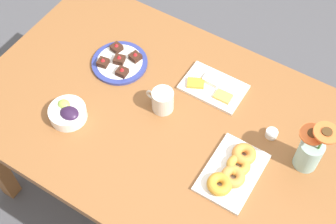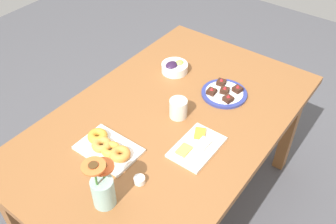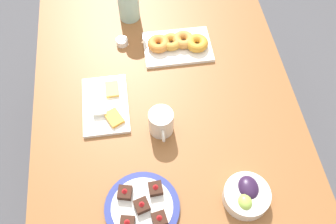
{
  "view_description": "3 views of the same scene",
  "coord_description": "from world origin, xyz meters",
  "px_view_note": "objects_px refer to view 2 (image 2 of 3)",
  "views": [
    {
      "loc": [
        -0.55,
        0.89,
        2.3
      ],
      "look_at": [
        0.0,
        0.0,
        0.78
      ],
      "focal_mm": 50.0,
      "sensor_mm": 36.0,
      "label": 1
    },
    {
      "loc": [
        -1.1,
        -0.82,
        2.0
      ],
      "look_at": [
        0.0,
        0.0,
        0.78
      ],
      "focal_mm": 40.0,
      "sensor_mm": 36.0,
      "label": 2
    },
    {
      "loc": [
        0.71,
        -0.1,
        1.93
      ],
      "look_at": [
        0.0,
        0.0,
        0.78
      ],
      "focal_mm": 40.0,
      "sensor_mm": 36.0,
      "label": 3
    }
  ],
  "objects_px": {
    "dining_table": "(168,130)",
    "coffee_mug": "(178,108)",
    "flower_vase": "(103,189)",
    "grape_bowl": "(174,67)",
    "cheese_platter": "(197,146)",
    "croissant_platter": "(108,147)",
    "jam_cup_honey": "(139,180)",
    "dessert_plate": "(224,93)"
  },
  "relations": [
    {
      "from": "jam_cup_honey",
      "to": "dessert_plate",
      "type": "height_order",
      "value": "dessert_plate"
    },
    {
      "from": "dining_table",
      "to": "croissant_platter",
      "type": "relative_size",
      "value": 5.71
    },
    {
      "from": "grape_bowl",
      "to": "croissant_platter",
      "type": "bearing_deg",
      "value": -169.84
    },
    {
      "from": "coffee_mug",
      "to": "flower_vase",
      "type": "bearing_deg",
      "value": -173.7
    },
    {
      "from": "flower_vase",
      "to": "dining_table",
      "type": "bearing_deg",
      "value": 9.96
    },
    {
      "from": "coffee_mug",
      "to": "cheese_platter",
      "type": "distance_m",
      "value": 0.24
    },
    {
      "from": "cheese_platter",
      "to": "croissant_platter",
      "type": "xyz_separation_m",
      "value": [
        -0.26,
        0.31,
        0.01
      ]
    },
    {
      "from": "coffee_mug",
      "to": "jam_cup_honey",
      "type": "xyz_separation_m",
      "value": [
        -0.43,
        -0.11,
        -0.04
      ]
    },
    {
      "from": "cheese_platter",
      "to": "grape_bowl",
      "type": "bearing_deg",
      "value": 45.81
    },
    {
      "from": "grape_bowl",
      "to": "cheese_platter",
      "type": "xyz_separation_m",
      "value": [
        -0.42,
        -0.43,
        -0.02
      ]
    },
    {
      "from": "cheese_platter",
      "to": "jam_cup_honey",
      "type": "relative_size",
      "value": 5.42
    },
    {
      "from": "coffee_mug",
      "to": "cheese_platter",
      "type": "xyz_separation_m",
      "value": [
        -0.13,
        -0.19,
        -0.04
      ]
    },
    {
      "from": "dining_table",
      "to": "cheese_platter",
      "type": "bearing_deg",
      "value": -109.84
    },
    {
      "from": "dining_table",
      "to": "coffee_mug",
      "type": "distance_m",
      "value": 0.15
    },
    {
      "from": "dessert_plate",
      "to": "flower_vase",
      "type": "bearing_deg",
      "value": 177.84
    },
    {
      "from": "croissant_platter",
      "to": "flower_vase",
      "type": "bearing_deg",
      "value": -139.01
    },
    {
      "from": "dining_table",
      "to": "cheese_platter",
      "type": "xyz_separation_m",
      "value": [
        -0.08,
        -0.23,
        0.1
      ]
    },
    {
      "from": "dining_table",
      "to": "grape_bowl",
      "type": "bearing_deg",
      "value": 31.47
    },
    {
      "from": "grape_bowl",
      "to": "dining_table",
      "type": "bearing_deg",
      "value": -148.53
    },
    {
      "from": "dessert_plate",
      "to": "jam_cup_honey",
      "type": "bearing_deg",
      "value": -178.98
    },
    {
      "from": "cheese_platter",
      "to": "jam_cup_honey",
      "type": "xyz_separation_m",
      "value": [
        -0.31,
        0.08,
        0.01
      ]
    },
    {
      "from": "grape_bowl",
      "to": "flower_vase",
      "type": "bearing_deg",
      "value": -161.07
    },
    {
      "from": "jam_cup_honey",
      "to": "dessert_plate",
      "type": "bearing_deg",
      "value": 1.02
    },
    {
      "from": "croissant_platter",
      "to": "dessert_plate",
      "type": "distance_m",
      "value": 0.7
    },
    {
      "from": "dining_table",
      "to": "flower_vase",
      "type": "xyz_separation_m",
      "value": [
        -0.55,
        -0.1,
        0.17
      ]
    },
    {
      "from": "croissant_platter",
      "to": "flower_vase",
      "type": "xyz_separation_m",
      "value": [
        -0.21,
        -0.18,
        0.06
      ]
    },
    {
      "from": "dessert_plate",
      "to": "croissant_platter",
      "type": "bearing_deg",
      "value": 162.01
    },
    {
      "from": "dining_table",
      "to": "jam_cup_honey",
      "type": "xyz_separation_m",
      "value": [
        -0.39,
        -0.14,
        0.1
      ]
    },
    {
      "from": "dining_table",
      "to": "croissant_platter",
      "type": "xyz_separation_m",
      "value": [
        -0.34,
        0.09,
        0.11
      ]
    },
    {
      "from": "dining_table",
      "to": "coffee_mug",
      "type": "relative_size",
      "value": 12.96
    },
    {
      "from": "flower_vase",
      "to": "cheese_platter",
      "type": "bearing_deg",
      "value": -15.5
    },
    {
      "from": "cheese_platter",
      "to": "flower_vase",
      "type": "relative_size",
      "value": 1.06
    },
    {
      "from": "dining_table",
      "to": "coffee_mug",
      "type": "height_order",
      "value": "coffee_mug"
    },
    {
      "from": "flower_vase",
      "to": "coffee_mug",
      "type": "bearing_deg",
      "value": 6.3
    },
    {
      "from": "dining_table",
      "to": "flower_vase",
      "type": "bearing_deg",
      "value": -170.04
    },
    {
      "from": "cheese_platter",
      "to": "dessert_plate",
      "type": "xyz_separation_m",
      "value": [
        0.41,
        0.1,
        0.0
      ]
    },
    {
      "from": "coffee_mug",
      "to": "jam_cup_honey",
      "type": "distance_m",
      "value": 0.45
    },
    {
      "from": "coffee_mug",
      "to": "dining_table",
      "type": "bearing_deg",
      "value": 145.75
    },
    {
      "from": "grape_bowl",
      "to": "cheese_platter",
      "type": "distance_m",
      "value": 0.6
    },
    {
      "from": "croissant_platter",
      "to": "jam_cup_honey",
      "type": "xyz_separation_m",
      "value": [
        -0.05,
        -0.23,
        -0.01
      ]
    },
    {
      "from": "coffee_mug",
      "to": "grape_bowl",
      "type": "distance_m",
      "value": 0.38
    },
    {
      "from": "coffee_mug",
      "to": "jam_cup_honey",
      "type": "relative_size",
      "value": 2.57
    }
  ]
}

